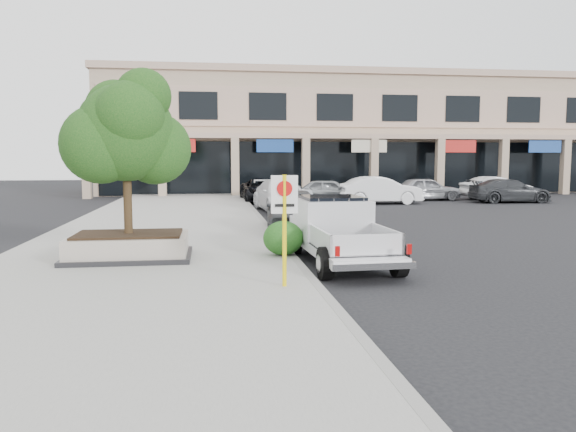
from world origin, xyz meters
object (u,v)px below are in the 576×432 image
Objects in this scene: lot_car_a at (330,191)px; lot_car_c at (510,191)px; curb_car_c at (282,196)px; lot_car_f at (497,188)px; lot_car_b at (380,190)px; lot_car_e at (426,189)px; planter at (129,246)px; no_parking_sign at (284,215)px; curb_car_b at (295,206)px; curb_car_a at (293,211)px; lot_car_d at (374,190)px; pickup_truck at (341,231)px; curb_car_d at (262,190)px; planter_tree at (132,134)px.

lot_car_c is (11.23, -0.65, -0.03)m from lot_car_a.
curb_car_c reaches higher than lot_car_f.
lot_car_b is 1.00× the size of lot_car_c.
planter is at bearing 137.15° from lot_car_e.
no_parking_sign is 0.46× the size of lot_car_b.
curb_car_b is 0.93× the size of lot_car_e.
curb_car_a reaches higher than lot_car_d.
pickup_truck is 1.14× the size of lot_car_d.
no_parking_sign is 0.42× the size of pickup_truck.
planter is at bearing -128.22° from curb_car_a.
pickup_truck reaches higher than lot_car_d.
no_parking_sign is 0.46× the size of lot_car_c.
lot_car_e is (10.26, 10.88, 0.08)m from curb_car_b.
curb_car_c is 1.16× the size of lot_car_d.
lot_car_f is (8.81, 2.47, -0.07)m from lot_car_b.
lot_car_a is 0.89× the size of lot_car_c.
pickup_truck is 1.33× the size of curb_car_b.
no_parking_sign is 26.70m from lot_car_e.
pickup_truck is 0.99× the size of curb_car_c.
lot_car_c is 1.04× the size of lot_car_d.
planter is 7.48m from curb_car_a.
curb_car_b is 0.86× the size of lot_car_d.
lot_car_e reaches higher than lot_car_c.
curb_car_d is at bearing 88.20° from pickup_truck.
lot_car_b is at bearing 23.97° from curb_car_c.
lot_car_a reaches higher than lot_car_d.
planter is 15.02m from curb_car_c.
lot_car_e is at bearing 60.69° from pickup_truck.
lot_car_a is at bearing 62.83° from planter.
no_parking_sign is 0.47× the size of curb_car_a.
curb_car_d is (5.23, 20.08, -2.69)m from planter_tree.
curb_car_d is at bearing 75.41° from planter_tree.
no_parking_sign reaches higher than lot_car_a.
planter_tree reaches higher than lot_car_a.
planter is 25.57m from lot_car_e.
pickup_truck is 19.30m from lot_car_a.
planter_tree is 1.74× the size of no_parking_sign.
lot_car_c is at bearing 40.40° from planter_tree.
curb_car_a is at bearing 177.93° from lot_car_a.
planter is 0.66× the size of lot_car_d.
curb_car_a reaches higher than lot_car_c.
lot_car_b is (8.58, 21.24, -0.81)m from no_parking_sign.
curb_car_a is 0.88× the size of curb_car_c.
pickup_truck is at bearing -9.21° from planter_tree.
curb_car_c is at bearing 110.12° from lot_car_d.
curb_car_a is (1.54, 9.10, -0.80)m from no_parking_sign.
planter_tree is at bearing 168.95° from lot_car_a.
lot_car_f reaches higher than lot_car_d.
curb_car_a is 1.02× the size of lot_car_d.
lot_car_f is at bearing 16.07° from curb_car_c.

